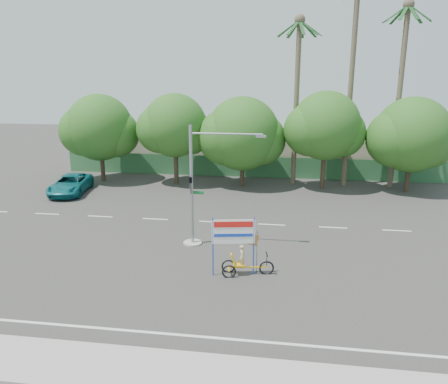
# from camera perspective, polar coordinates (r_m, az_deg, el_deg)

# --- Properties ---
(ground) EXTENTS (120.00, 120.00, 0.00)m
(ground) POSITION_cam_1_polar(r_m,az_deg,el_deg) (22.07, 0.14, -10.98)
(ground) COLOR #33302D
(ground) RESTS_ON ground
(sidewalk_near) EXTENTS (50.00, 2.40, 0.12)m
(sidewalk_near) POSITION_cam_1_polar(r_m,az_deg,el_deg) (15.77, -3.99, -22.84)
(sidewalk_near) COLOR gray
(sidewalk_near) RESTS_ON ground
(fence) EXTENTS (38.00, 0.08, 2.00)m
(fence) POSITION_cam_1_polar(r_m,az_deg,el_deg) (42.10, 4.23, 3.29)
(fence) COLOR #336B3D
(fence) RESTS_ON ground
(building_left) EXTENTS (12.00, 8.00, 4.00)m
(building_left) POSITION_cam_1_polar(r_m,az_deg,el_deg) (47.97, -7.42, 5.91)
(building_left) COLOR #C5B39C
(building_left) RESTS_ON ground
(building_right) EXTENTS (14.00, 8.00, 3.60)m
(building_right) POSITION_cam_1_polar(r_m,az_deg,el_deg) (46.58, 14.55, 5.01)
(building_right) COLOR #C5B39C
(building_right) RESTS_ON ground
(tree_far_left) EXTENTS (7.14, 6.00, 7.96)m
(tree_far_left) POSITION_cam_1_polar(r_m,az_deg,el_deg) (41.47, -15.97, 7.83)
(tree_far_left) COLOR #473828
(tree_far_left) RESTS_ON ground
(tree_left) EXTENTS (6.66, 5.60, 8.07)m
(tree_left) POSITION_cam_1_polar(r_m,az_deg,el_deg) (39.13, -6.49, 8.34)
(tree_left) COLOR #473828
(tree_left) RESTS_ON ground
(tree_center) EXTENTS (7.62, 6.40, 7.85)m
(tree_center) POSITION_cam_1_polar(r_m,az_deg,el_deg) (38.15, 2.36, 7.34)
(tree_center) COLOR #473828
(tree_center) RESTS_ON ground
(tree_right) EXTENTS (6.90, 5.80, 8.36)m
(tree_right) POSITION_cam_1_polar(r_m,az_deg,el_deg) (37.99, 13.05, 8.10)
(tree_right) COLOR #473828
(tree_right) RESTS_ON ground
(tree_far_right) EXTENTS (7.38, 6.20, 7.94)m
(tree_far_right) POSITION_cam_1_polar(r_m,az_deg,el_deg) (39.28, 23.28, 6.61)
(tree_far_right) COLOR #473828
(tree_far_right) RESTS_ON ground
(palm_tall) EXTENTS (3.73, 3.79, 17.45)m
(palm_tall) POSITION_cam_1_polar(r_m,az_deg,el_deg) (39.44, 16.43, 15.76)
(palm_tall) COLOR #70604C
(palm_tall) RESTS_ON ground
(palm_mid) EXTENTS (3.73, 3.79, 15.45)m
(palm_mid) POSITION_cam_1_polar(r_m,az_deg,el_deg) (40.16, 22.12, 13.73)
(palm_mid) COLOR #70604C
(palm_mid) RESTS_ON ground
(palm_short) EXTENTS (3.73, 3.79, 14.45)m
(palm_short) POSITION_cam_1_polar(r_m,az_deg,el_deg) (39.10, 9.52, 13.81)
(palm_short) COLOR #70604C
(palm_short) RESTS_ON ground
(traffic_signal) EXTENTS (4.72, 1.10, 7.00)m
(traffic_signal) POSITION_cam_1_polar(r_m,az_deg,el_deg) (25.04, -3.57, -0.59)
(traffic_signal) COLOR gray
(traffic_signal) RESTS_ON ground
(trike_billboard) EXTENTS (3.08, 1.00, 3.06)m
(trike_billboard) POSITION_cam_1_polar(r_m,az_deg,el_deg) (21.77, 2.00, -7.81)
(trike_billboard) COLOR black
(trike_billboard) RESTS_ON ground
(pickup_truck) EXTENTS (3.38, 5.88, 1.54)m
(pickup_truck) POSITION_cam_1_polar(r_m,az_deg,el_deg) (38.58, -19.43, 0.96)
(pickup_truck) COLOR #0F656C
(pickup_truck) RESTS_ON ground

